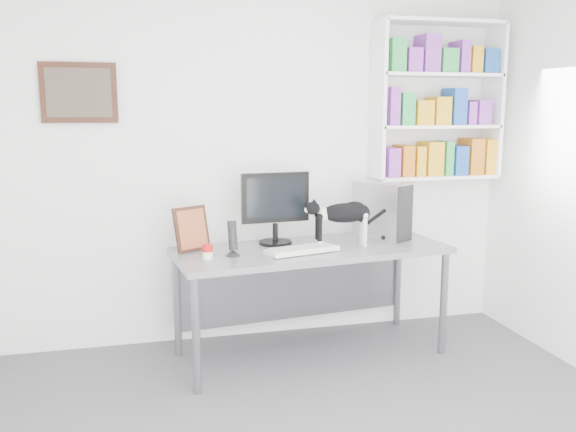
{
  "coord_description": "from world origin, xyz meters",
  "views": [
    {
      "loc": [
        -0.92,
        -2.61,
        1.8
      ],
      "look_at": [
        0.1,
        1.53,
        1.04
      ],
      "focal_mm": 38.0,
      "sensor_mm": 36.0,
      "label": 1
    }
  ],
  "objects": [
    {
      "name": "room",
      "position": [
        0.0,
        0.0,
        1.35
      ],
      "size": [
        4.01,
        4.01,
        2.7
      ],
      "color": "#504F54",
      "rests_on": "ground"
    },
    {
      "name": "bookshelf",
      "position": [
        1.4,
        1.85,
        1.85
      ],
      "size": [
        1.03,
        0.28,
        1.24
      ],
      "primitive_type": "cube",
      "color": "white",
      "rests_on": "room"
    },
    {
      "name": "wall_art",
      "position": [
        -1.3,
        1.97,
        1.9
      ],
      "size": [
        0.52,
        0.04,
        0.42
      ],
      "primitive_type": "cube",
      "color": "#442215",
      "rests_on": "room"
    },
    {
      "name": "desk",
      "position": [
        0.26,
        1.48,
        0.41
      ],
      "size": [
        2.02,
        0.98,
        0.81
      ],
      "primitive_type": "cube",
      "rotation": [
        0.0,
        0.0,
        0.12
      ],
      "color": "slate",
      "rests_on": "room"
    },
    {
      "name": "monitor",
      "position": [
        0.04,
        1.65,
        1.08
      ],
      "size": [
        0.52,
        0.28,
        0.54
      ],
      "primitive_type": "cube",
      "rotation": [
        0.0,
        0.0,
        0.08
      ],
      "color": "black",
      "rests_on": "desk"
    },
    {
      "name": "keyboard",
      "position": [
        0.16,
        1.34,
        0.83
      ],
      "size": [
        0.54,
        0.31,
        0.04
      ],
      "primitive_type": "cube",
      "rotation": [
        0.0,
        0.0,
        0.25
      ],
      "color": "white",
      "rests_on": "desk"
    },
    {
      "name": "pc_tower",
      "position": [
        0.87,
        1.66,
        1.03
      ],
      "size": [
        0.38,
        0.47,
        0.43
      ],
      "primitive_type": "cube",
      "rotation": [
        0.0,
        0.0,
        0.51
      ],
      "color": "silver",
      "rests_on": "desk"
    },
    {
      "name": "speaker",
      "position": [
        -0.32,
        1.36,
        0.93
      ],
      "size": [
        0.13,
        0.13,
        0.25
      ],
      "primitive_type": "cylinder",
      "rotation": [
        0.0,
        0.0,
        0.22
      ],
      "color": "black",
      "rests_on": "desk"
    },
    {
      "name": "leaning_print",
      "position": [
        -0.58,
        1.59,
        0.97
      ],
      "size": [
        0.28,
        0.22,
        0.32
      ],
      "primitive_type": "cube",
      "rotation": [
        0.0,
        0.0,
        0.5
      ],
      "color": "#442215",
      "rests_on": "desk"
    },
    {
      "name": "soup_can",
      "position": [
        -0.5,
        1.31,
        0.86
      ],
      "size": [
        0.08,
        0.08,
        0.1
      ],
      "primitive_type": "cylinder",
      "rotation": [
        0.0,
        0.0,
        -0.15
      ],
      "color": "red",
      "rests_on": "desk"
    },
    {
      "name": "cat",
      "position": [
        0.49,
        1.45,
        0.98
      ],
      "size": [
        0.55,
        0.18,
        0.33
      ],
      "primitive_type": null,
      "rotation": [
        0.0,
        0.0,
        -0.06
      ],
      "color": "black",
      "rests_on": "desk"
    }
  ]
}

